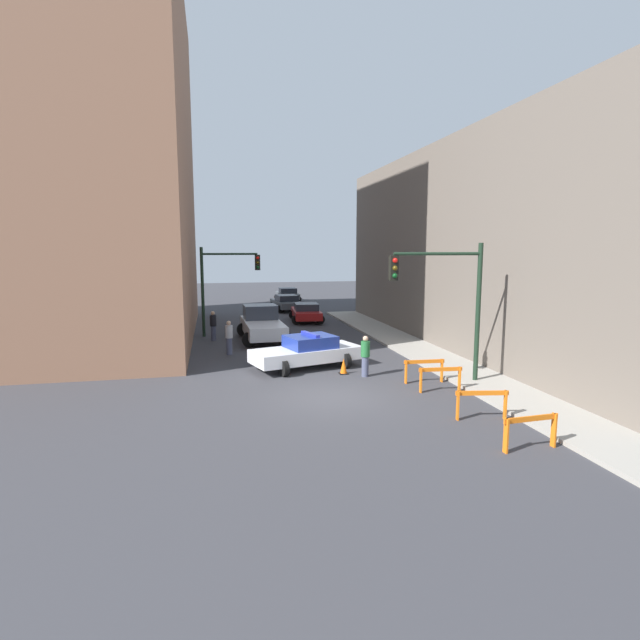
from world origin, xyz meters
name	(u,v)px	position (x,y,z in m)	size (l,w,h in m)	color
ground_plane	(329,397)	(0.00, 0.00, 0.00)	(120.00, 120.00, 0.00)	#38383D
sidewalk_right	(490,385)	(6.20, 0.00, 0.06)	(2.40, 44.00, 0.12)	#9E998E
building_corner_left	(54,155)	(-12.00, 14.00, 10.14)	(14.00, 20.00, 20.28)	#93664C
building_right	(535,246)	(13.40, 8.00, 5.24)	(12.00, 28.00, 10.47)	#6B6056
traffic_light_near	(450,292)	(4.73, 0.59, 3.53)	(3.64, 0.35, 5.20)	black
traffic_light_far	(222,278)	(-3.30, 13.26, 3.40)	(3.44, 0.35, 5.20)	black
police_car	(307,351)	(0.07, 4.34, 0.72)	(5.03, 3.16, 1.52)	white
white_truck	(262,324)	(-1.16, 11.44, 0.91)	(2.74, 5.46, 1.90)	silver
parked_car_near	(306,312)	(2.59, 17.96, 0.67)	(2.50, 4.43, 1.31)	maroon
parked_car_mid	(286,302)	(2.14, 24.51, 0.67)	(2.56, 4.46, 1.31)	#474C51
parked_car_far	(288,294)	(3.38, 31.97, 0.67)	(2.28, 4.30, 1.31)	#474C51
pedestrian_crossing	(229,337)	(-3.13, 7.84, 0.86)	(0.37, 0.37, 1.66)	#474C66
pedestrian_corner	(213,325)	(-3.86, 11.82, 0.86)	(0.42, 0.42, 1.66)	#474C66
pedestrian_sidewalk	(365,356)	(2.06, 2.41, 0.86)	(0.51, 0.51, 1.66)	#474C66
barrier_front	(531,427)	(3.95, -5.58, 0.62)	(1.60, 0.26, 0.90)	orange
barrier_mid	(482,400)	(3.93, -3.26, 0.62)	(1.58, 0.43, 0.90)	orange
barrier_back	(440,375)	(4.03, -0.26, 0.62)	(1.60, 0.29, 0.90)	orange
barrier_corner	(424,367)	(3.98, 1.02, 0.62)	(1.60, 0.25, 0.90)	orange
traffic_cone	(344,366)	(1.32, 3.00, 0.32)	(0.36, 0.36, 0.66)	black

